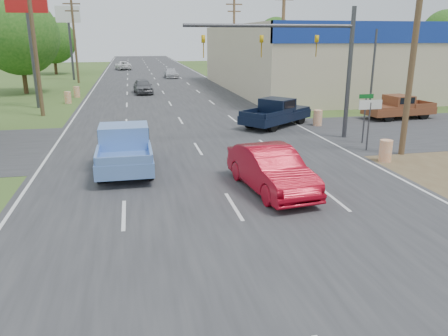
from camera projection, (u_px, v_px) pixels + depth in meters
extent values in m
cube|color=#2D2D30|center=(163.00, 92.00, 44.59)|extent=(15.00, 180.00, 0.02)
cube|color=#2D2D30|center=(193.00, 140.00, 23.97)|extent=(120.00, 10.00, 0.02)
cube|color=#B7A88C|center=(443.00, 57.00, 49.92)|extent=(50.00, 28.00, 6.60)
cylinder|color=#4C3823|center=(414.00, 47.00, 19.71)|extent=(0.28, 0.28, 10.00)
cylinder|color=#4C3823|center=(282.00, 43.00, 36.58)|extent=(0.28, 0.28, 10.00)
cylinder|color=#4C3823|center=(234.00, 41.00, 53.45)|extent=(0.28, 0.28, 10.00)
cube|color=#4C3823|center=(234.00, 4.00, 52.24)|extent=(2.00, 0.14, 0.14)
cube|color=#4C3823|center=(234.00, 11.00, 52.47)|extent=(1.60, 0.14, 0.14)
cylinder|color=#4C3823|center=(34.00, 44.00, 30.04)|extent=(0.28, 0.28, 10.00)
cylinder|color=#4C3823|center=(75.00, 41.00, 52.54)|extent=(0.28, 0.28, 10.00)
cube|color=#4C3823|center=(71.00, 4.00, 51.32)|extent=(2.00, 0.14, 0.14)
cube|color=#4C3823|center=(72.00, 11.00, 51.56)|extent=(1.60, 0.14, 0.14)
cylinder|color=#422D19|center=(25.00, 77.00, 43.35)|extent=(0.44, 0.44, 3.24)
sphere|color=#1A4B15|center=(19.00, 36.00, 42.21)|extent=(7.56, 7.56, 7.56)
cylinder|color=#422D19|center=(55.00, 65.00, 65.76)|extent=(0.44, 0.44, 2.88)
sphere|color=#1A4B15|center=(53.00, 40.00, 64.75)|extent=(6.72, 6.72, 6.72)
cylinder|color=#422D19|center=(442.00, 57.00, 82.99)|extent=(0.44, 0.44, 3.60)
sphere|color=#1A4B15|center=(445.00, 33.00, 81.72)|extent=(8.40, 8.40, 8.40)
cylinder|color=#422D19|center=(275.00, 54.00, 101.54)|extent=(0.44, 0.44, 3.42)
sphere|color=#1A4B15|center=(275.00, 35.00, 100.33)|extent=(7.98, 7.98, 7.98)
cylinder|color=orange|center=(386.00, 151.00, 19.78)|extent=(0.56, 0.56, 1.00)
cylinder|color=orange|center=(318.00, 118.00, 27.82)|extent=(0.56, 0.56, 1.00)
cylinder|color=orange|center=(68.00, 98.00, 37.16)|extent=(0.56, 0.56, 1.00)
cylinder|color=orange|center=(77.00, 92.00, 40.97)|extent=(0.56, 0.56, 1.00)
cylinder|color=#3F3F44|center=(32.00, 50.00, 33.74)|extent=(0.30, 0.30, 9.00)
cylinder|color=#3F3F44|center=(71.00, 45.00, 56.23)|extent=(0.30, 0.30, 9.00)
cube|color=white|center=(68.00, 14.00, 55.17)|extent=(3.00, 0.35, 2.00)
cylinder|color=#3F3F44|center=(368.00, 127.00, 21.49)|extent=(0.08, 0.08, 2.40)
cube|color=white|center=(371.00, 105.00, 21.17)|extent=(1.20, 0.05, 0.45)
cylinder|color=#3F3F44|center=(364.00, 121.00, 23.01)|extent=(0.08, 0.08, 2.40)
cube|color=#0C591E|center=(366.00, 96.00, 22.64)|extent=(0.80, 0.04, 0.22)
cylinder|color=#3F3F44|center=(349.00, 74.00, 23.70)|extent=(0.24, 0.24, 7.00)
cylinder|color=#3F3F44|center=(271.00, 26.00, 22.09)|extent=(9.00, 0.18, 0.18)
imported|color=gold|center=(317.00, 35.00, 22.72)|extent=(0.18, 0.40, 1.10)
imported|color=gold|center=(262.00, 35.00, 22.13)|extent=(0.18, 0.40, 1.10)
imported|color=gold|center=(203.00, 35.00, 21.54)|extent=(0.18, 0.40, 1.10)
imported|color=maroon|center=(271.00, 170.00, 15.92)|extent=(2.32, 5.09, 1.62)
cylinder|color=black|center=(105.00, 150.00, 20.14)|extent=(0.33, 0.88, 0.88)
cylinder|color=black|center=(146.00, 148.00, 20.50)|extent=(0.33, 0.88, 0.88)
cylinder|color=black|center=(101.00, 172.00, 16.93)|extent=(0.33, 0.88, 0.88)
cylinder|color=black|center=(149.00, 169.00, 17.29)|extent=(0.33, 0.88, 0.88)
cube|color=#628CD3|center=(125.00, 153.00, 18.65)|extent=(2.21, 5.72, 0.57)
cube|color=#628CD3|center=(125.00, 137.00, 20.15)|extent=(2.09, 2.18, 0.20)
cube|color=#628CD3|center=(124.00, 136.00, 18.54)|extent=(2.03, 1.72, 0.93)
cube|color=black|center=(124.00, 132.00, 18.49)|extent=(2.07, 1.38, 0.49)
cube|color=#628CD3|center=(124.00, 161.00, 15.89)|extent=(2.02, 0.09, 0.33)
cylinder|color=black|center=(278.00, 115.00, 29.37)|extent=(0.83, 0.74, 0.81)
cylinder|color=black|center=(300.00, 118.00, 28.31)|extent=(0.83, 0.74, 0.81)
cylinder|color=black|center=(250.00, 122.00, 27.06)|extent=(0.83, 0.74, 0.81)
cylinder|color=black|center=(273.00, 125.00, 26.01)|extent=(0.83, 0.74, 0.81)
cube|color=black|center=(276.00, 116.00, 27.62)|extent=(5.40, 4.83, 0.53)
cube|color=black|center=(289.00, 108.00, 28.68)|extent=(2.76, 2.75, 0.18)
cube|color=black|center=(277.00, 105.00, 27.50)|extent=(2.39, 2.44, 0.86)
cube|color=black|center=(277.00, 103.00, 27.46)|extent=(2.17, 2.28, 0.46)
cube|color=black|center=(251.00, 115.00, 25.62)|extent=(1.21, 1.52, 0.30)
cylinder|color=black|center=(388.00, 116.00, 29.07)|extent=(0.78, 0.37, 0.75)
cylinder|color=black|center=(373.00, 113.00, 30.50)|extent=(0.78, 0.37, 0.75)
cylinder|color=black|center=(424.00, 114.00, 29.96)|extent=(0.78, 0.37, 0.75)
cylinder|color=black|center=(408.00, 110.00, 31.39)|extent=(0.78, 0.37, 0.75)
cube|color=brown|center=(399.00, 110.00, 30.17)|extent=(5.08, 2.43, 0.49)
cube|color=brown|center=(381.00, 107.00, 29.64)|extent=(2.05, 1.99, 0.17)
cube|color=brown|center=(399.00, 101.00, 29.96)|extent=(1.66, 1.89, 0.80)
cube|color=black|center=(399.00, 99.00, 29.92)|extent=(1.37, 1.89, 0.42)
cube|color=brown|center=(427.00, 103.00, 30.79)|extent=(0.27, 1.73, 0.28)
imported|color=#5D5D62|center=(143.00, 86.00, 43.47)|extent=(2.02, 4.33, 1.44)
imported|color=silver|center=(171.00, 73.00, 60.35)|extent=(1.80, 4.31, 1.24)
imported|color=white|center=(123.00, 66.00, 75.31)|extent=(3.08, 5.36, 1.41)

